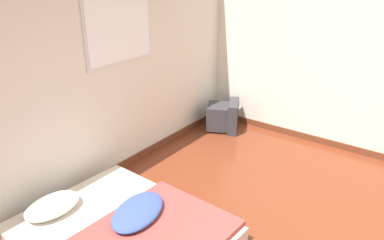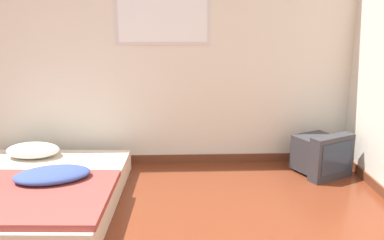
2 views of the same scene
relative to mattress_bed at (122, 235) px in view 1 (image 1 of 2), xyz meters
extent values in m
cube|color=silver|center=(0.34, 1.05, 1.17)|extent=(7.86, 0.06, 2.60)
cube|color=brown|center=(0.34, 1.01, -0.09)|extent=(7.86, 0.02, 0.09)
cube|color=silver|center=(1.09, 1.01, 1.60)|extent=(0.96, 0.01, 0.92)
cube|color=white|center=(1.09, 1.01, 1.60)|extent=(0.89, 0.01, 0.85)
cube|color=beige|center=(0.00, 0.01, -0.03)|extent=(1.46, 1.79, 0.21)
ellipsoid|color=silver|center=(-0.21, 0.67, 0.14)|extent=(0.54, 0.36, 0.14)
ellipsoid|color=#384C93|center=(0.17, -0.04, 0.16)|extent=(0.70, 0.52, 0.11)
cube|color=#333338|center=(2.64, 0.70, 0.07)|extent=(0.49, 0.46, 0.35)
cube|color=#333338|center=(2.74, 0.50, 0.09)|extent=(0.49, 0.34, 0.44)
cube|color=#283342|center=(2.77, 0.44, 0.10)|extent=(0.35, 0.18, 0.32)
camera|label=1|loc=(-1.73, -2.03, 2.19)|focal=35.00mm
camera|label=2|loc=(1.21, -3.41, 1.52)|focal=40.00mm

